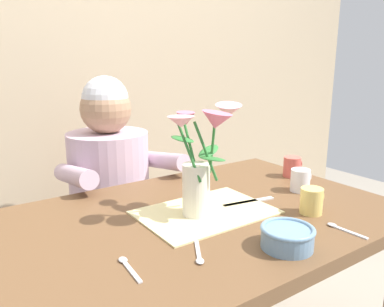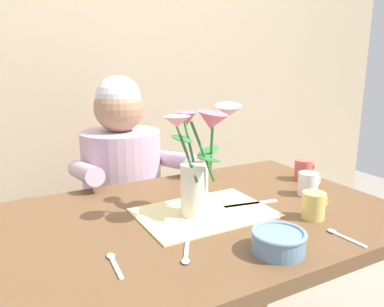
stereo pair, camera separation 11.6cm
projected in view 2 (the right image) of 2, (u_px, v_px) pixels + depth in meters
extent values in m
cube|color=tan|center=(99.00, 49.00, 1.93)|extent=(4.00, 0.10, 2.50)
cube|color=brown|center=(202.00, 220.00, 1.17)|extent=(1.20, 0.80, 0.04)
cylinder|color=brown|center=(264.00, 244.00, 1.80)|extent=(0.06, 0.06, 0.70)
cylinder|color=#4C4C56|center=(127.00, 277.00, 1.80)|extent=(0.30, 0.30, 0.40)
cylinder|color=#BC9EB2|center=(122.00, 187.00, 1.69)|extent=(0.34, 0.34, 0.50)
sphere|color=#A37A5B|center=(119.00, 108.00, 1.61)|extent=(0.21, 0.21, 0.21)
sphere|color=silver|center=(118.00, 98.00, 1.60)|extent=(0.19, 0.19, 0.19)
cylinder|color=#BC9EB2|center=(85.00, 172.00, 1.45)|extent=(0.07, 0.33, 0.12)
cylinder|color=#BC9EB2|center=(175.00, 160.00, 1.63)|extent=(0.07, 0.33, 0.12)
cube|color=beige|center=(205.00, 213.00, 1.16)|extent=(0.40, 0.28, 0.00)
cylinder|color=silver|center=(195.00, 191.00, 1.13)|extent=(0.08, 0.08, 0.16)
cylinder|color=#2D7533|center=(212.00, 146.00, 1.12)|extent=(0.04, 0.07, 0.19)
cone|color=pink|center=(229.00, 111.00, 1.11)|extent=(0.11, 0.11, 0.05)
sphere|color=#E5D14C|center=(229.00, 109.00, 1.11)|extent=(0.02, 0.02, 0.02)
cylinder|color=#2D7533|center=(191.00, 149.00, 1.14)|extent=(0.02, 0.06, 0.16)
cone|color=#DB6684|center=(187.00, 119.00, 1.17)|extent=(0.06, 0.07, 0.05)
sphere|color=#E5D14C|center=(187.00, 118.00, 1.17)|extent=(0.02, 0.02, 0.02)
cylinder|color=#2D7533|center=(186.00, 152.00, 1.08)|extent=(0.05, 0.07, 0.17)
cone|color=pink|center=(177.00, 122.00, 1.03)|extent=(0.10, 0.10, 0.03)
sphere|color=#E5D14C|center=(177.00, 120.00, 1.03)|extent=(0.02, 0.02, 0.02)
cylinder|color=#2D7533|center=(203.00, 152.00, 1.07)|extent=(0.07, 0.03, 0.18)
cone|color=#DB6684|center=(212.00, 121.00, 1.02)|extent=(0.12, 0.12, 0.06)
sphere|color=#E5D14C|center=(212.00, 119.00, 1.02)|extent=(0.02, 0.02, 0.02)
ellipsoid|color=#2D7533|center=(182.00, 139.00, 1.14)|extent=(0.06, 0.10, 0.02)
ellipsoid|color=#2D7533|center=(209.00, 159.00, 1.06)|extent=(0.06, 0.10, 0.01)
ellipsoid|color=#2D7533|center=(208.00, 152.00, 1.14)|extent=(0.10, 0.07, 0.04)
cylinder|color=#6689A8|center=(278.00, 243.00, 0.93)|extent=(0.13, 0.13, 0.05)
torus|color=#6689A8|center=(279.00, 233.00, 0.92)|extent=(0.14, 0.14, 0.01)
cube|color=silver|center=(251.00, 204.00, 1.23)|extent=(0.19, 0.05, 0.00)
cylinder|color=#CC564C|center=(303.00, 170.00, 1.48)|extent=(0.07, 0.07, 0.08)
torus|color=#CC564C|center=(310.00, 168.00, 1.50)|extent=(0.04, 0.01, 0.04)
cylinder|color=silver|center=(308.00, 184.00, 1.32)|extent=(0.07, 0.07, 0.08)
torus|color=silver|center=(316.00, 181.00, 1.33)|extent=(0.04, 0.01, 0.04)
cylinder|color=#E5C666|center=(313.00, 205.00, 1.12)|extent=(0.07, 0.07, 0.08)
torus|color=#E5C666|center=(323.00, 202.00, 1.14)|extent=(0.04, 0.01, 0.04)
cube|color=silver|center=(349.00, 240.00, 0.99)|extent=(0.02, 0.10, 0.00)
ellipsoid|color=silver|center=(332.00, 231.00, 1.04)|extent=(0.02, 0.03, 0.01)
cube|color=silver|center=(116.00, 268.00, 0.86)|extent=(0.02, 0.10, 0.00)
ellipsoid|color=silver|center=(111.00, 256.00, 0.91)|extent=(0.02, 0.03, 0.01)
cube|color=silver|center=(187.00, 250.00, 0.94)|extent=(0.06, 0.09, 0.00)
ellipsoid|color=silver|center=(185.00, 261.00, 0.88)|extent=(0.03, 0.03, 0.01)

